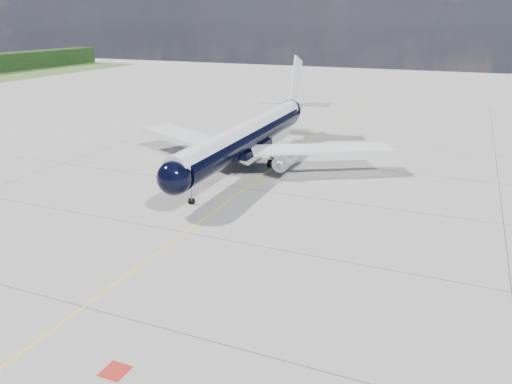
% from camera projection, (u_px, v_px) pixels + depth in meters
% --- Properties ---
extents(ground, '(320.00, 320.00, 0.00)m').
position_uv_depth(ground, '(260.00, 178.00, 68.14)').
color(ground, '#98958D').
rests_on(ground, ground).
extents(taxiway_centerline, '(0.16, 160.00, 0.01)m').
position_uv_depth(taxiway_centerline, '(245.00, 189.00, 63.79)').
color(taxiway_centerline, yellow).
rests_on(taxiway_centerline, ground).
extents(red_marking, '(1.60, 1.60, 0.01)m').
position_uv_depth(red_marking, '(115.00, 371.00, 30.88)').
color(red_marking, maroon).
rests_on(red_marking, ground).
extents(main_airliner, '(40.91, 49.72, 14.38)m').
position_uv_depth(main_airliner, '(250.00, 135.00, 72.96)').
color(main_airliner, black).
rests_on(main_airliner, ground).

